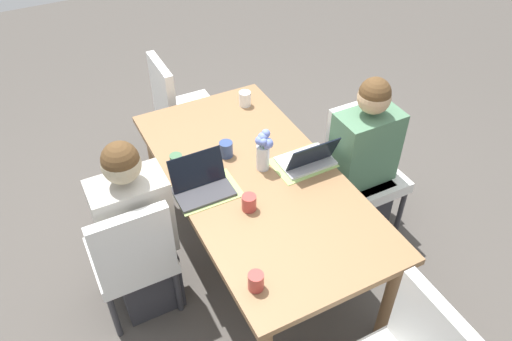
% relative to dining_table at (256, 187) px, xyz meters
% --- Properties ---
extents(ground_plane, '(10.00, 10.00, 0.00)m').
position_rel_dining_table_xyz_m(ground_plane, '(0.00, 0.00, -0.64)').
color(ground_plane, '#4C4742').
extents(dining_table, '(1.84, 0.93, 0.72)m').
position_rel_dining_table_xyz_m(dining_table, '(0.00, 0.00, 0.00)').
color(dining_table, olive).
rests_on(dining_table, ground_plane).
extents(chair_far_left_near, '(0.44, 0.44, 0.90)m').
position_rel_dining_table_xyz_m(chair_far_left_near, '(-0.04, 0.79, -0.14)').
color(chair_far_left_near, silver).
rests_on(chair_far_left_near, ground_plane).
extents(person_far_left_near, '(0.36, 0.40, 1.19)m').
position_rel_dining_table_xyz_m(person_far_left_near, '(0.04, 0.73, -0.12)').
color(person_far_left_near, '#2D2D33').
rests_on(person_far_left_near, ground_plane).
extents(chair_near_left_mid, '(0.44, 0.44, 0.90)m').
position_rel_dining_table_xyz_m(chair_near_left_mid, '(0.03, -0.81, -0.14)').
color(chair_near_left_mid, silver).
rests_on(chair_near_left_mid, ground_plane).
extents(person_near_left_mid, '(0.36, 0.40, 1.19)m').
position_rel_dining_table_xyz_m(person_near_left_mid, '(-0.05, -0.75, -0.12)').
color(person_near_left_mid, '#2D2D33').
rests_on(person_near_left_mid, ground_plane).
extents(chair_head_right_right_near, '(0.44, 0.44, 0.90)m').
position_rel_dining_table_xyz_m(chair_head_right_right_near, '(1.22, 0.04, -0.14)').
color(chair_head_right_right_near, silver).
rests_on(chair_head_right_right_near, ground_plane).
extents(flower_vase, '(0.09, 0.10, 0.27)m').
position_rel_dining_table_xyz_m(flower_vase, '(0.05, -0.07, 0.22)').
color(flower_vase, silver).
rests_on(flower_vase, dining_table).
extents(placemat_far_left_near, '(0.26, 0.36, 0.00)m').
position_rel_dining_table_xyz_m(placemat_far_left_near, '(0.02, 0.30, 0.08)').
color(placemat_far_left_near, '#9EBC66').
rests_on(placemat_far_left_near, dining_table).
extents(placemat_near_left_mid, '(0.27, 0.37, 0.00)m').
position_rel_dining_table_xyz_m(placemat_near_left_mid, '(-0.02, -0.30, 0.08)').
color(placemat_near_left_mid, '#9EBC66').
rests_on(placemat_near_left_mid, dining_table).
extents(laptop_far_left_near, '(0.22, 0.32, 0.20)m').
position_rel_dining_table_xyz_m(laptop_far_left_near, '(0.04, 0.32, 0.12)').
color(laptop_far_left_near, '#38383D').
rests_on(laptop_far_left_near, dining_table).
extents(laptop_near_left_mid, '(0.22, 0.32, 0.20)m').
position_rel_dining_table_xyz_m(laptop_near_left_mid, '(-0.04, -0.32, 0.12)').
color(laptop_near_left_mid, silver).
rests_on(laptop_near_left_mid, dining_table).
extents(coffee_mug_near_left, '(0.08, 0.08, 0.09)m').
position_rel_dining_table_xyz_m(coffee_mug_near_left, '(-0.69, 0.36, 0.13)').
color(coffee_mug_near_left, '#AD3D38').
rests_on(coffee_mug_near_left, dining_table).
extents(coffee_mug_near_right, '(0.08, 0.08, 0.09)m').
position_rel_dining_table_xyz_m(coffee_mug_near_right, '(-0.21, 0.15, 0.12)').
color(coffee_mug_near_right, '#AD3D38').
rests_on(coffee_mug_near_right, dining_table).
extents(coffee_mug_centre_left, '(0.08, 0.08, 0.10)m').
position_rel_dining_table_xyz_m(coffee_mug_centre_left, '(0.70, -0.28, 0.13)').
color(coffee_mug_centre_left, white).
rests_on(coffee_mug_centre_left, dining_table).
extents(coffee_mug_centre_right, '(0.08, 0.08, 0.10)m').
position_rel_dining_table_xyz_m(coffee_mug_centre_right, '(0.26, 0.07, 0.13)').
color(coffee_mug_centre_right, '#33477A').
rests_on(coffee_mug_centre_right, dining_table).
extents(coffee_mug_far_left, '(0.07, 0.07, 0.10)m').
position_rel_dining_table_xyz_m(coffee_mug_far_left, '(0.28, 0.38, 0.13)').
color(coffee_mug_far_left, '#47704C').
rests_on(coffee_mug_far_left, dining_table).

